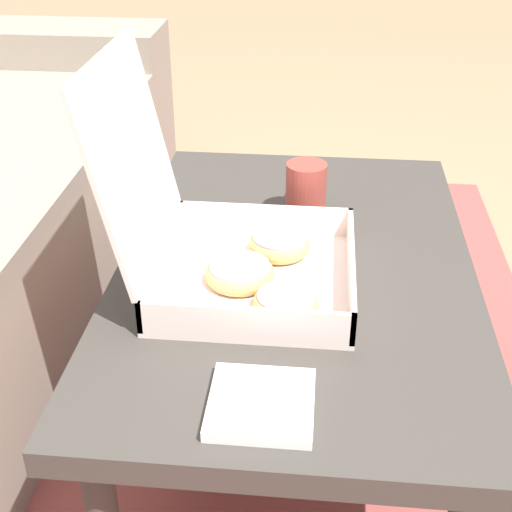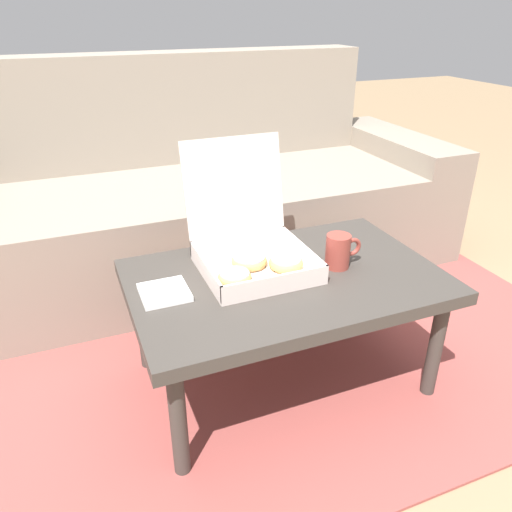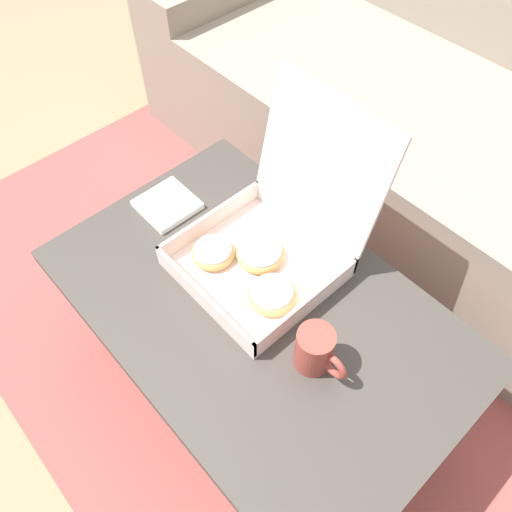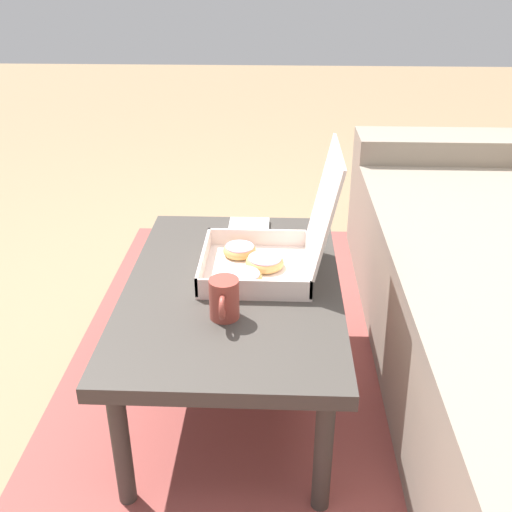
% 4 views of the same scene
% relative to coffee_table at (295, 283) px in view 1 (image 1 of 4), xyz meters
% --- Properties ---
extents(ground_plane, '(12.00, 12.00, 0.00)m').
position_rel_coffee_table_xyz_m(ground_plane, '(0.00, 0.10, -0.36)').
color(ground_plane, '#937756').
extents(area_rug, '(2.42, 1.91, 0.01)m').
position_rel_coffee_table_xyz_m(area_rug, '(0.00, 0.40, -0.35)').
color(area_rug, '#994742').
rests_on(area_rug, ground_plane).
extents(coffee_table, '(0.93, 0.59, 0.40)m').
position_rel_coffee_table_xyz_m(coffee_table, '(0.00, 0.00, 0.00)').
color(coffee_table, '#3D3833').
rests_on(coffee_table, ground_plane).
extents(pastry_box, '(0.32, 0.37, 0.36)m').
position_rel_coffee_table_xyz_m(pastry_box, '(-0.07, 0.10, 0.11)').
color(pastry_box, silver).
rests_on(pastry_box, coffee_table).
extents(coffee_mug, '(0.12, 0.08, 0.11)m').
position_rel_coffee_table_xyz_m(coffee_mug, '(0.17, -0.01, 0.10)').
color(coffee_mug, '#993D33').
rests_on(coffee_mug, coffee_table).
extents(napkin_stack, '(0.13, 0.13, 0.02)m').
position_rel_coffee_table_xyz_m(napkin_stack, '(-0.36, 0.03, 0.05)').
color(napkin_stack, white).
rests_on(napkin_stack, coffee_table).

